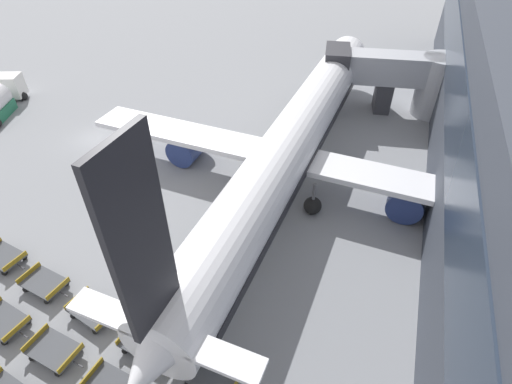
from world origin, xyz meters
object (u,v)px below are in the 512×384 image
Objects in this scene: baggage_dolly_row_mid_b_col_e at (211,378)px; baggage_dolly_row_mid_b_col_d at (147,344)px; baggage_dolly_row_mid_b_col_b at (44,283)px; baggage_dolly_row_mid_a_col_b at (4,321)px; baggage_dolly_row_mid_a_col_c at (54,350)px; baggage_dolly_row_mid_b_col_c at (93,311)px; airplane at (292,143)px; baggage_dolly_row_mid_b_col_a at (4,257)px.

baggage_dolly_row_mid_b_col_d is at bearing 173.16° from baggage_dolly_row_mid_b_col_e.
baggage_dolly_row_mid_b_col_b is 8.17m from baggage_dolly_row_mid_b_col_d.
baggage_dolly_row_mid_a_col_b is 1.00× the size of baggage_dolly_row_mid_b_col_e.
baggage_dolly_row_mid_b_col_b is (-3.69, 3.31, 0.00)m from baggage_dolly_row_mid_a_col_c.
baggage_dolly_row_mid_b_col_c is at bearing 171.59° from baggage_dolly_row_mid_b_col_e.
baggage_dolly_row_mid_a_col_b and baggage_dolly_row_mid_b_col_b have the same top height.
airplane is 12.45× the size of baggage_dolly_row_mid_b_col_c.
baggage_dolly_row_mid_a_col_c is at bearing -41.93° from baggage_dolly_row_mid_b_col_b.
baggage_dolly_row_mid_b_col_b and baggage_dolly_row_mid_b_col_d have the same top height.
baggage_dolly_row_mid_b_col_e is (12.35, 1.11, 0.00)m from baggage_dolly_row_mid_a_col_b.
baggage_dolly_row_mid_a_col_b is at bearing -43.60° from baggage_dolly_row_mid_b_col_a.
baggage_dolly_row_mid_b_col_b is (4.10, -0.80, 0.00)m from baggage_dolly_row_mid_b_col_a.
baggage_dolly_row_mid_b_col_e is (1.13, -17.72, -3.06)m from airplane.
baggage_dolly_row_mid_a_col_c and baggage_dolly_row_mid_b_col_c have the same top height.
baggage_dolly_row_mid_a_col_b is at bearing -151.79° from baggage_dolly_row_mid_b_col_c.
baggage_dolly_row_mid_b_col_d is at bearing 10.87° from baggage_dolly_row_mid_a_col_b.
baggage_dolly_row_mid_b_col_a is (-7.78, 4.11, 0.00)m from baggage_dolly_row_mid_a_col_c.
baggage_dolly_row_mid_a_col_b is 1.00× the size of baggage_dolly_row_mid_b_col_a.
baggage_dolly_row_mid_b_col_a and baggage_dolly_row_mid_b_col_b have the same top height.
baggage_dolly_row_mid_b_col_c is 4.07m from baggage_dolly_row_mid_b_col_d.
baggage_dolly_row_mid_a_col_c is 1.00× the size of baggage_dolly_row_mid_b_col_d.
baggage_dolly_row_mid_b_col_b is 4.10m from baggage_dolly_row_mid_b_col_c.
baggage_dolly_row_mid_a_col_b is at bearing -169.13° from baggage_dolly_row_mid_b_col_d.
baggage_dolly_row_mid_a_col_c and baggage_dolly_row_mid_b_col_a have the same top height.
baggage_dolly_row_mid_a_col_c is 2.75m from baggage_dolly_row_mid_b_col_c.
baggage_dolly_row_mid_b_col_a and baggage_dolly_row_mid_b_col_e have the same top height.
baggage_dolly_row_mid_a_col_c is at bearing -6.20° from baggage_dolly_row_mid_a_col_b.
baggage_dolly_row_mid_a_col_b is 1.01× the size of baggage_dolly_row_mid_a_col_c.
baggage_dolly_row_mid_b_col_d is at bearing -99.61° from airplane.
baggage_dolly_row_mid_b_col_d is (8.30, 1.59, 0.00)m from baggage_dolly_row_mid_a_col_b.
baggage_dolly_row_mid_b_col_a is 4.17m from baggage_dolly_row_mid_b_col_b.
airplane is at bearing 69.23° from baggage_dolly_row_mid_a_col_c.
baggage_dolly_row_mid_a_col_c is (3.92, -0.43, 0.00)m from baggage_dolly_row_mid_a_col_b.
baggage_dolly_row_mid_b_col_b is 1.00× the size of baggage_dolly_row_mid_b_col_d.
baggage_dolly_row_mid_b_col_b is at bearing 170.90° from baggage_dolly_row_mid_b_col_d.
baggage_dolly_row_mid_b_col_e is at bearing -8.34° from baggage_dolly_row_mid_b_col_b.
baggage_dolly_row_mid_a_col_b is at bearing -94.56° from baggage_dolly_row_mid_b_col_b.
airplane is 20.81m from baggage_dolly_row_mid_a_col_c.
airplane is 12.58× the size of baggage_dolly_row_mid_a_col_c.
baggage_dolly_row_mid_b_col_e is at bearing -6.84° from baggage_dolly_row_mid_b_col_d.
baggage_dolly_row_mid_a_col_b is 1.00× the size of baggage_dolly_row_mid_b_col_b.
baggage_dolly_row_mid_b_col_c is 1.00× the size of baggage_dolly_row_mid_b_col_e.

